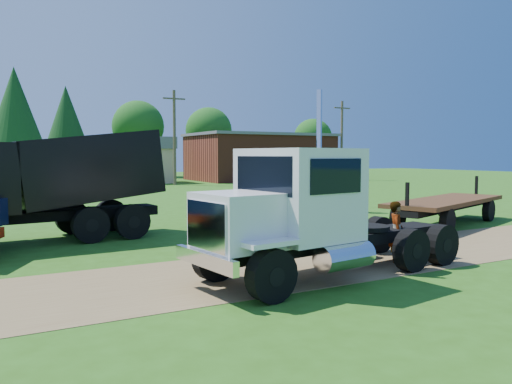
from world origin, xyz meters
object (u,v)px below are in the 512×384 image
black_dump_truck (38,180)px  flatbed_trailer (446,205)px  spectator_a (396,232)px  orange_pickup (279,200)px  white_semi_tractor (302,214)px

black_dump_truck → flatbed_trailer: size_ratio=1.14×
flatbed_trailer → spectator_a: flatbed_trailer is taller
black_dump_truck → orange_pickup: bearing=7.7°
flatbed_trailer → orange_pickup: bearing=106.3°
white_semi_tractor → spectator_a: 3.36m
flatbed_trailer → black_dump_truck: bearing=147.6°
flatbed_trailer → spectator_a: bearing=-167.2°
white_semi_tractor → flatbed_trailer: white_semi_tractor is taller
black_dump_truck → flatbed_trailer: black_dump_truck is taller
white_semi_tractor → black_dump_truck: bearing=112.6°
black_dump_truck → spectator_a: (8.13, -7.94, -1.25)m
black_dump_truck → spectator_a: bearing=-50.1°
orange_pickup → white_semi_tractor: bearing=128.0°
flatbed_trailer → spectator_a: (-7.05, -4.43, 0.01)m
spectator_a → black_dump_truck: bearing=83.2°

